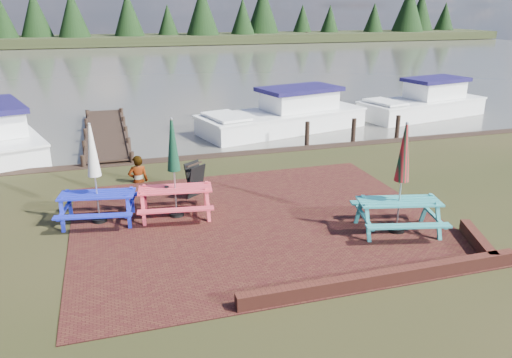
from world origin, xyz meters
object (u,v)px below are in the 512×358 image
at_px(jetty, 106,133).
at_px(chalkboard, 195,179).
at_px(person, 136,156).
at_px(boat_near, 286,117).
at_px(picnic_table_red, 175,184).
at_px(picnic_table_blue, 96,189).
at_px(picnic_table_teal, 400,196).
at_px(boat_far, 424,104).

bearing_deg(jetty, chalkboard, -73.78).
bearing_deg(person, boat_near, -141.76).
distance_m(boat_near, person, 9.06).
xyz_separation_m(jetty, person, (0.85, -6.38, 0.72)).
relative_size(picnic_table_red, picnic_table_blue, 1.02).
relative_size(picnic_table_teal, picnic_table_blue, 1.06).
bearing_deg(picnic_table_blue, boat_near, 56.90).
bearing_deg(person, jetty, -84.18).
height_order(jetty, boat_near, boat_near).
xyz_separation_m(chalkboard, person, (-1.48, 1.65, 0.34)).
height_order(picnic_table_red, person, picnic_table_red).
bearing_deg(picnic_table_teal, picnic_table_red, 166.87).
bearing_deg(chalkboard, picnic_table_blue, 165.44).
relative_size(picnic_table_red, jetty, 0.28).
bearing_deg(person, boat_far, -157.64).
height_order(boat_near, boat_far, boat_far).
bearing_deg(boat_far, picnic_table_red, 112.35).
xyz_separation_m(boat_near, boat_far, (7.72, 0.75, 0.01)).
xyz_separation_m(picnic_table_teal, jetty, (-6.52, 11.81, -0.82)).
height_order(picnic_table_blue, boat_near, picnic_table_blue).
bearing_deg(person, chalkboard, 130.14).
bearing_deg(picnic_table_red, chalkboard, 68.59).
height_order(picnic_table_teal, boat_near, picnic_table_teal).
bearing_deg(jetty, picnic_table_teal, -61.10).
bearing_deg(picnic_table_teal, jetty, 132.35).
distance_m(picnic_table_blue, person, 3.00).
xyz_separation_m(picnic_table_red, boat_far, (13.90, 9.54, -0.47)).
relative_size(picnic_table_teal, boat_near, 0.33).
bearing_deg(boat_far, person, 102.06).
bearing_deg(boat_near, picnic_table_blue, 122.66).
xyz_separation_m(picnic_table_teal, boat_near, (1.27, 11.25, -0.51)).
relative_size(picnic_table_red, person, 1.53).
bearing_deg(picnic_table_blue, person, 77.53).
bearing_deg(boat_near, picnic_table_teal, 159.47).
relative_size(jetty, person, 5.44).
bearing_deg(picnic_table_blue, boat_far, 40.75).
relative_size(picnic_table_teal, boat_far, 0.38).
bearing_deg(picnic_table_red, person, 111.99).
distance_m(picnic_table_blue, boat_near, 11.81).
relative_size(boat_near, boat_far, 1.14).
relative_size(boat_near, person, 4.82).
distance_m(picnic_table_red, picnic_table_blue, 1.91).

